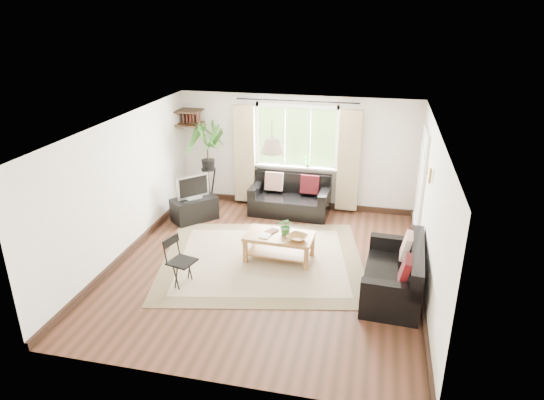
% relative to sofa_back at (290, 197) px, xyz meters
% --- Properties ---
extents(floor, '(5.50, 5.50, 0.00)m').
position_rel_sofa_back_xyz_m(floor, '(0.05, -2.29, -0.38)').
color(floor, '#331D11').
rests_on(floor, ground).
extents(ceiling, '(5.50, 5.50, 0.00)m').
position_rel_sofa_back_xyz_m(ceiling, '(0.05, -2.29, 2.02)').
color(ceiling, white).
rests_on(ceiling, floor).
extents(wall_back, '(5.00, 0.02, 2.40)m').
position_rel_sofa_back_xyz_m(wall_back, '(0.05, 0.46, 0.82)').
color(wall_back, silver).
rests_on(wall_back, floor).
extents(wall_front, '(5.00, 0.02, 2.40)m').
position_rel_sofa_back_xyz_m(wall_front, '(0.05, -5.04, 0.82)').
color(wall_front, silver).
rests_on(wall_front, floor).
extents(wall_left, '(0.02, 5.50, 2.40)m').
position_rel_sofa_back_xyz_m(wall_left, '(-2.45, -2.29, 0.82)').
color(wall_left, silver).
rests_on(wall_left, floor).
extents(wall_right, '(0.02, 5.50, 2.40)m').
position_rel_sofa_back_xyz_m(wall_right, '(2.55, -2.29, 0.82)').
color(wall_right, silver).
rests_on(wall_right, floor).
extents(rug, '(3.91, 3.53, 0.02)m').
position_rel_sofa_back_xyz_m(rug, '(-0.08, -2.10, -0.37)').
color(rug, beige).
rests_on(rug, floor).
extents(window, '(2.50, 0.16, 2.16)m').
position_rel_sofa_back_xyz_m(window, '(0.05, 0.42, 1.17)').
color(window, white).
rests_on(window, wall_back).
extents(door, '(0.06, 0.96, 2.06)m').
position_rel_sofa_back_xyz_m(door, '(2.52, -0.59, 0.62)').
color(door, silver).
rests_on(door, wall_right).
extents(corner_shelf, '(0.50, 0.50, 0.34)m').
position_rel_sofa_back_xyz_m(corner_shelf, '(-2.20, 0.21, 1.51)').
color(corner_shelf, black).
rests_on(corner_shelf, wall_back).
extents(pendant_lamp, '(0.36, 0.36, 0.54)m').
position_rel_sofa_back_xyz_m(pendant_lamp, '(0.05, -1.89, 1.67)').
color(pendant_lamp, beige).
rests_on(pendant_lamp, ceiling).
extents(wall_sconce, '(0.12, 0.12, 0.28)m').
position_rel_sofa_back_xyz_m(wall_sconce, '(2.48, -1.99, 1.36)').
color(wall_sconce, beige).
rests_on(wall_sconce, wall_right).
extents(sofa_back, '(1.64, 0.86, 0.76)m').
position_rel_sofa_back_xyz_m(sofa_back, '(0.00, 0.00, 0.00)').
color(sofa_back, black).
rests_on(sofa_back, floor).
extents(sofa_right, '(1.68, 0.91, 0.77)m').
position_rel_sofa_back_xyz_m(sofa_right, '(2.08, -2.64, 0.00)').
color(sofa_right, black).
rests_on(sofa_right, floor).
extents(coffee_table, '(1.18, 0.68, 0.47)m').
position_rel_sofa_back_xyz_m(coffee_table, '(0.20, -1.99, -0.14)').
color(coffee_table, olive).
rests_on(coffee_table, floor).
extents(table_plant, '(0.32, 0.29, 0.30)m').
position_rel_sofa_back_xyz_m(table_plant, '(0.30, -1.95, 0.24)').
color(table_plant, '#2C6829').
rests_on(table_plant, coffee_table).
extents(bowl, '(0.43, 0.43, 0.08)m').
position_rel_sofa_back_xyz_m(bowl, '(0.53, -2.12, 0.13)').
color(bowl, brown).
rests_on(bowl, coffee_table).
extents(book_a, '(0.19, 0.24, 0.02)m').
position_rel_sofa_back_xyz_m(book_a, '(-0.10, -2.09, 0.10)').
color(book_a, silver).
rests_on(book_a, coffee_table).
extents(book_b, '(0.24, 0.26, 0.02)m').
position_rel_sofa_back_xyz_m(book_b, '(-0.03, -1.86, 0.10)').
color(book_b, brown).
rests_on(book_b, coffee_table).
extents(tv_stand, '(0.95, 0.97, 0.47)m').
position_rel_sofa_back_xyz_m(tv_stand, '(-1.83, -0.75, -0.15)').
color(tv_stand, black).
rests_on(tv_stand, floor).
extents(tv, '(0.62, 0.64, 0.51)m').
position_rel_sofa_back_xyz_m(tv, '(-1.83, -0.75, 0.35)').
color(tv, '#A5A5AA').
rests_on(tv, tv_stand).
extents(palm_stand, '(0.81, 0.81, 1.84)m').
position_rel_sofa_back_xyz_m(palm_stand, '(-1.78, 0.05, 0.54)').
color(palm_stand, black).
rests_on(palm_stand, floor).
extents(folding_chair, '(0.50, 0.50, 0.79)m').
position_rel_sofa_back_xyz_m(folding_chair, '(-1.10, -3.12, 0.01)').
color(folding_chair, black).
rests_on(folding_chair, floor).
extents(sill_plant, '(0.14, 0.10, 0.27)m').
position_rel_sofa_back_xyz_m(sill_plant, '(0.30, 0.34, 0.68)').
color(sill_plant, '#2D6023').
rests_on(sill_plant, window).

